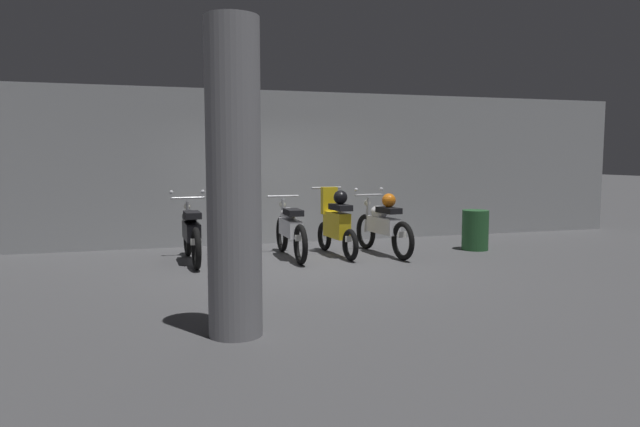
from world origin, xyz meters
TOP-DOWN VIEW (x-y plane):
  - ground_plane at (0.00, 0.00)m, footprint 80.00×80.00m
  - back_wall at (0.00, 2.66)m, footprint 16.00×0.30m
  - motorbike_slot_0 at (-1.64, 0.85)m, footprint 0.59×1.95m
  - motorbike_slot_1 at (-0.83, 0.84)m, footprint 0.59×1.68m
  - motorbike_slot_2 at (0.00, 0.81)m, footprint 0.56×1.95m
  - motorbike_slot_3 at (0.82, 0.80)m, footprint 0.56×1.68m
  - motorbike_slot_4 at (1.64, 0.67)m, footprint 0.59×1.95m
  - support_pillar at (-1.54, -3.23)m, footprint 0.52×0.52m
  - trash_bin at (3.46, 0.63)m, footprint 0.48×0.48m

SIDE VIEW (x-z plane):
  - ground_plane at x=0.00m, z-range 0.00..0.00m
  - trash_bin at x=3.46m, z-range 0.00..0.73m
  - motorbike_slot_2 at x=0.00m, z-range -0.03..1.01m
  - motorbike_slot_0 at x=-1.64m, z-range -0.08..1.07m
  - motorbike_slot_1 at x=-0.83m, z-range -0.12..1.17m
  - motorbike_slot_4 at x=1.64m, z-range -0.05..1.10m
  - motorbike_slot_3 at x=0.82m, z-range -0.02..1.15m
  - back_wall at x=0.00m, z-range 0.00..2.99m
  - support_pillar at x=-1.54m, z-range 0.00..2.99m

